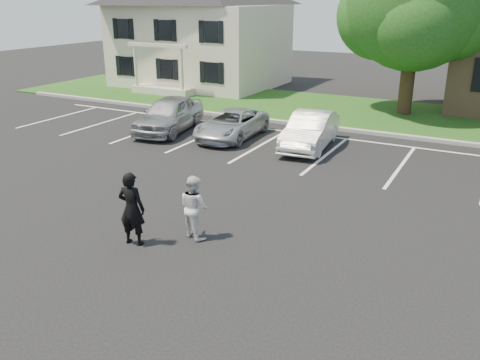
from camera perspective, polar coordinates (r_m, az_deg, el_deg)
name	(u,v)px	position (r m, az deg, el deg)	size (l,w,h in m)	color
ground_plane	(221,239)	(12.79, -2.11, -6.63)	(90.00, 90.00, 0.00)	black
curb	(355,131)	(23.32, 12.79, 5.43)	(40.00, 0.30, 0.15)	gray
grass_strip	(377,114)	(27.12, 15.10, 7.16)	(44.00, 8.00, 0.08)	#1E4010
stall_lines	(369,154)	(20.16, 14.24, 2.85)	(34.00, 5.36, 0.01)	white
house	(200,27)	(35.31, -4.46, 16.80)	(10.30, 9.22, 7.60)	beige
tree	(418,4)	(27.07, 19.35, 18.10)	(7.80, 7.20, 8.80)	black
man_black_suit	(132,209)	(12.45, -12.06, -3.17)	(0.67, 0.44, 1.84)	black
man_white_shirt	(194,207)	(12.62, -5.19, -3.02)	(0.79, 0.61, 1.62)	silver
car_silver_west	(169,114)	(22.97, -7.97, 7.32)	(1.83, 4.56, 1.55)	#ABABB0
car_silver_minivan	(232,124)	(21.73, -0.94, 6.28)	(1.96, 4.25, 1.18)	#B6B9BE
car_white_sedan	(310,131)	(20.42, 7.89, 5.51)	(1.48, 4.25, 1.40)	silver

